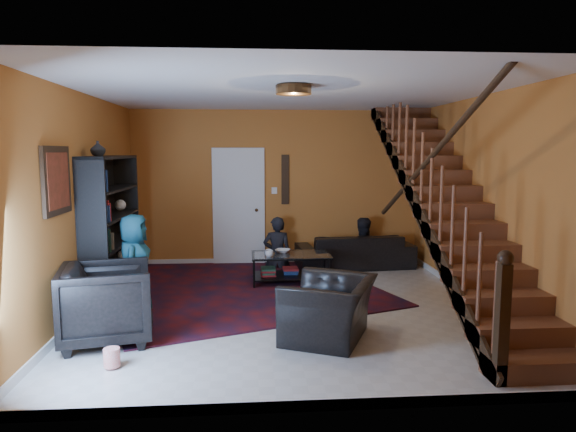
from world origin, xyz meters
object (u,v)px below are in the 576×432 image
object	(u,v)px
coffee_table	(291,266)
armchair_left	(107,303)
bookshelf	(112,231)
armchair_right	(329,309)
sofa	(355,251)

from	to	relation	value
coffee_table	armchair_left	bearing A→B (deg)	-133.04
coffee_table	bookshelf	bearing A→B (deg)	-165.17
armchair_left	coffee_table	bearing A→B (deg)	-55.51
bookshelf	armchair_right	distance (m)	3.34
bookshelf	coffee_table	bearing A→B (deg)	14.83
armchair_left	coffee_table	size ratio (longest dim) A/B	0.77
armchair_left	armchair_right	distance (m)	2.42
armchair_left	coffee_table	distance (m)	3.21
sofa	coffee_table	size ratio (longest dim) A/B	1.67
armchair_left	armchair_right	xyz separation A→B (m)	(2.42, -0.09, -0.10)
bookshelf	sofa	size ratio (longest dim) A/B	0.98
sofa	armchair_right	size ratio (longest dim) A/B	1.98
bookshelf	sofa	xyz separation A→B (m)	(3.77, 1.70, -0.67)
armchair_left	sofa	bearing A→B (deg)	-57.83
sofa	armchair_right	bearing A→B (deg)	68.79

